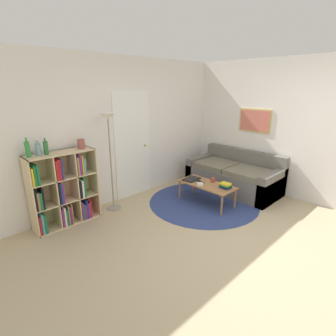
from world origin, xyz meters
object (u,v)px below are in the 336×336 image
object	(u,v)px
vase_on_shelf	(81,144)
bottle_left	(27,149)
bottle_middle	(38,149)
floor_lamp	(109,134)
couch	(235,176)
laptop	(192,179)
coffee_table	(207,186)
bookshelf	(63,191)
cup	(213,180)
bowl	(200,184)
bottle_right	(46,148)

from	to	relation	value
vase_on_shelf	bottle_left	bearing A→B (deg)	178.56
bottle_middle	floor_lamp	bearing A→B (deg)	-4.88
floor_lamp	couch	xyz separation A→B (m)	(2.34, -0.98, -1.06)
floor_lamp	laptop	distance (m)	1.76
floor_lamp	coffee_table	world-z (taller)	floor_lamp
bookshelf	cup	distance (m)	2.59
bowl	bottle_left	bearing A→B (deg)	155.98
bottle_left	bottle_middle	world-z (taller)	bottle_left
bottle_middle	vase_on_shelf	world-z (taller)	bottle_middle
bookshelf	cup	world-z (taller)	bookshelf
bowl	laptop	bearing A→B (deg)	67.92
bookshelf	bottle_left	size ratio (longest dim) A/B	4.25
couch	bottle_right	size ratio (longest dim) A/B	7.70
floor_lamp	bottle_left	world-z (taller)	floor_lamp
coffee_table	bottle_right	world-z (taller)	bottle_right
laptop	cup	bearing A→B (deg)	-63.64
bottle_right	laptop	bearing A→B (deg)	-17.69
floor_lamp	bowl	bearing A→B (deg)	-39.20
cup	bottle_left	world-z (taller)	bottle_left
bookshelf	bottle_right	size ratio (longest dim) A/B	4.84
cup	bookshelf	bearing A→B (deg)	154.55
floor_lamp	laptop	world-z (taller)	floor_lamp
bookshelf	bowl	size ratio (longest dim) A/B	9.60
floor_lamp	bottle_right	xyz separation A→B (m)	(-0.99, 0.07, -0.09)
bottle_right	vase_on_shelf	size ratio (longest dim) A/B	1.58
coffee_table	cup	world-z (taller)	cup
bottle_middle	vase_on_shelf	bearing A→B (deg)	-1.13
floor_lamp	bottle_middle	xyz separation A→B (m)	(-1.09, 0.09, -0.10)
couch	bottle_middle	bearing A→B (deg)	162.59
bottle_middle	vase_on_shelf	size ratio (longest dim) A/B	1.40
bowl	bottle_left	xyz separation A→B (m)	(-2.42, 1.08, 0.86)
bottle_right	coffee_table	bearing A→B (deg)	-24.71
floor_lamp	bowl	distance (m)	1.81
bookshelf	bowl	bearing A→B (deg)	-27.63
laptop	bottle_left	distance (m)	2.80
laptop	cup	xyz separation A→B (m)	(0.18, -0.36, 0.03)
laptop	floor_lamp	bearing A→B (deg)	153.42
vase_on_shelf	bowl	bearing A→B (deg)	-32.62
laptop	vase_on_shelf	size ratio (longest dim) A/B	2.34
coffee_table	vase_on_shelf	size ratio (longest dim) A/B	6.93
floor_lamp	coffee_table	bearing A→B (deg)	-36.52
bottle_middle	bookshelf	bearing A→B (deg)	-1.95
bowl	bottle_right	bearing A→B (deg)	154.30
laptop	bookshelf	bearing A→B (deg)	160.87
bookshelf	coffee_table	size ratio (longest dim) A/B	1.10
coffee_table	bowl	size ratio (longest dim) A/B	8.73
cup	bottle_right	world-z (taller)	bottle_right
couch	bowl	size ratio (longest dim) A/B	15.29
couch	vase_on_shelf	bearing A→B (deg)	159.19
floor_lamp	cup	xyz separation A→B (m)	(1.51, -1.03, -0.92)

